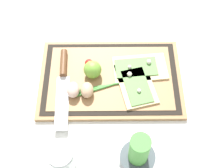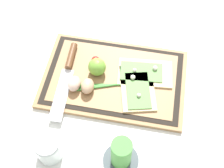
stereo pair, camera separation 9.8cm
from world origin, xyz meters
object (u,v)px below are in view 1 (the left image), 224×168
at_px(lime, 94,70).
at_px(cherry_tomato_red, 90,63).
at_px(egg_brown, 88,90).
at_px(sauce_jar, 64,159).
at_px(knife, 64,75).
at_px(pizza_slice_far, 137,84).
at_px(herb_pot, 139,158).
at_px(egg_pink, 74,90).
at_px(pizza_slice_near, 141,68).

xyz_separation_m(lime, cherry_tomato_red, (0.01, -0.04, -0.02)).
bearing_deg(egg_brown, sauce_jar, 74.60).
distance_m(knife, sauce_jar, 0.29).
bearing_deg(knife, egg_brown, 141.17).
bearing_deg(pizza_slice_far, egg_brown, 10.94).
bearing_deg(knife, sauce_jar, 94.05).
bearing_deg(egg_brown, herb_pot, 122.06).
bearing_deg(herb_pot, egg_brown, -57.94).
relative_size(egg_pink, sauce_jar, 0.62).
xyz_separation_m(knife, egg_brown, (-0.08, 0.06, 0.01)).
distance_m(herb_pot, sauce_jar, 0.21).
bearing_deg(cherry_tomato_red, pizza_slice_near, 175.36).
height_order(knife, lime, lime).
xyz_separation_m(pizza_slice_near, lime, (0.15, 0.02, 0.02)).
bearing_deg(pizza_slice_near, pizza_slice_far, 77.67).
bearing_deg(egg_pink, herb_pot, 129.07).
bearing_deg(pizza_slice_far, knife, -8.51).
distance_m(knife, lime, 0.10).
bearing_deg(pizza_slice_far, egg_pink, 8.20).
distance_m(pizza_slice_far, sauce_jar, 0.33).
distance_m(egg_pink, lime, 0.09).
height_order(egg_brown, lime, lime).
bearing_deg(pizza_slice_near, egg_pink, 23.52).
bearing_deg(lime, egg_pink, 49.61).
distance_m(egg_brown, herb_pot, 0.27).
height_order(egg_pink, herb_pot, herb_pot).
relative_size(cherry_tomato_red, sauce_jar, 0.32).
bearing_deg(herb_pot, sauce_jar, -2.23).
relative_size(egg_brown, cherry_tomato_red, 1.94).
xyz_separation_m(cherry_tomato_red, herb_pot, (-0.14, 0.33, 0.03)).
relative_size(pizza_slice_near, lime, 3.20).
relative_size(egg_pink, lime, 0.92).
height_order(herb_pot, sauce_jar, herb_pot).
bearing_deg(sauce_jar, herb_pot, 177.77).
height_order(knife, egg_pink, egg_pink).
height_order(lime, cherry_tomato_red, lime).
relative_size(pizza_slice_near, cherry_tomato_red, 6.73).
relative_size(knife, cherry_tomato_red, 10.56).
xyz_separation_m(pizza_slice_near, herb_pot, (0.03, 0.32, 0.04)).
distance_m(pizza_slice_far, egg_pink, 0.20).
bearing_deg(sauce_jar, cherry_tomato_red, -100.93).
bearing_deg(egg_brown, pizza_slice_far, -169.06).
xyz_separation_m(pizza_slice_far, egg_brown, (0.15, 0.03, 0.01)).
relative_size(knife, egg_pink, 5.43).
distance_m(knife, cherry_tomato_red, 0.09).
relative_size(pizza_slice_near, knife, 0.64).
xyz_separation_m(pizza_slice_far, sauce_jar, (0.21, 0.25, 0.01)).
bearing_deg(cherry_tomato_red, egg_pink, 66.52).
bearing_deg(herb_pot, lime, -66.98).
xyz_separation_m(pizza_slice_near, sauce_jar, (0.23, 0.31, 0.01)).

